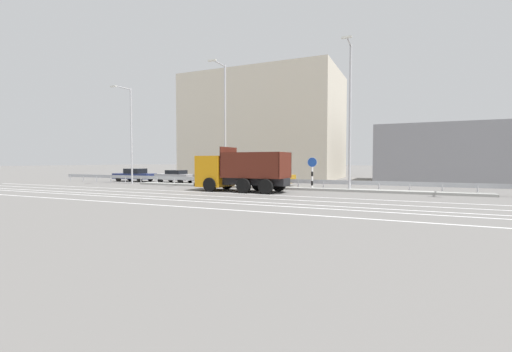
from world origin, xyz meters
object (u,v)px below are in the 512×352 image
Objects in this scene: street_lamp_0 at (130,131)px; median_road_sign at (312,173)px; dump_truck at (231,173)px; street_lamp_1 at (224,120)px; parked_car_1 at (176,176)px; parked_car_3 at (268,177)px; parked_car_0 at (135,175)px; parked_car_2 at (214,177)px; street_lamp_2 at (350,111)px.

median_road_sign is at bearing 1.02° from street_lamp_0.
street_lamp_0 is at bearing 78.34° from dump_truck.
median_road_sign is 0.24× the size of street_lamp_1.
street_lamp_1 is (10.53, 0.11, 0.58)m from street_lamp_0.
street_lamp_1 reaches higher than median_road_sign.
parked_car_1 is 10.42m from parked_car_3.
parked_car_2 is (10.33, -0.11, -0.01)m from parked_car_0.
street_lamp_2 is at bearing -0.30° from median_road_sign.
street_lamp_2 reaches higher than street_lamp_1.
dump_truck is 1.49× the size of parked_car_0.
parked_car_2 is at bearing -85.80° from parked_car_3.
street_lamp_2 is 2.21× the size of parked_car_3.
median_road_sign is at bearing -97.91° from parked_car_1.
street_lamp_2 is at bearing 71.18° from parked_car_3.
street_lamp_1 reaches higher than parked_car_1.
parked_car_3 is at bearing -2.57° from dump_truck.
parked_car_0 is at bearing 94.06° from parked_car_1.
parked_car_0 reaches higher than parked_car_2.
street_lamp_2 reaches higher than street_lamp_0.
street_lamp_1 is 10.52m from street_lamp_2.
dump_truck is 0.75× the size of street_lamp_0.
dump_truck reaches higher than parked_car_1.
street_lamp_2 is 2.29× the size of parked_car_0.
dump_truck is at bearing 37.00° from parked_car_2.
street_lamp_1 is at bearing -178.44° from median_road_sign.
parked_car_0 is 1.08× the size of parked_car_1.
street_lamp_1 is (-7.70, -0.21, 4.42)m from median_road_sign.
street_lamp_0 is 10.55m from street_lamp_1.
parked_car_2 is at bearing 167.60° from street_lamp_2.
street_lamp_2 is 2.48× the size of parked_car_1.
street_lamp_0 reaches higher than parked_car_2.
parked_car_0 is at bearing 166.17° from street_lamp_1.
parked_car_2 is at bearing -88.52° from parked_car_1.
dump_truck is 8.10m from parked_car_2.
street_lamp_1 is at bearing 0.62° from street_lamp_0.
street_lamp_0 reaches higher than parked_car_3.
street_lamp_2 is 2.77× the size of parked_car_2.
parked_car_3 is at bearing 158.42° from street_lamp_2.
street_lamp_2 is at bearing -96.23° from parked_car_1.
street_lamp_1 is at bearing -36.43° from parked_car_3.
street_lamp_2 is (8.23, 3.21, 4.64)m from dump_truck.
street_lamp_2 is at bearing 0.84° from street_lamp_0.
dump_truck is at bearing -158.72° from street_lamp_2.
street_lamp_0 is at bearing 144.33° from parked_car_1.
parked_car_3 is (0.40, 6.30, -0.56)m from dump_truck.
dump_truck is 1.61× the size of parked_car_1.
street_lamp_2 is 19.25m from parked_car_1.
street_lamp_0 is (-12.82, 2.90, 3.89)m from dump_truck.
street_lamp_1 is at bearing -106.61° from parked_car_0.
parked_car_3 is at bearing 88.18° from parked_car_2.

